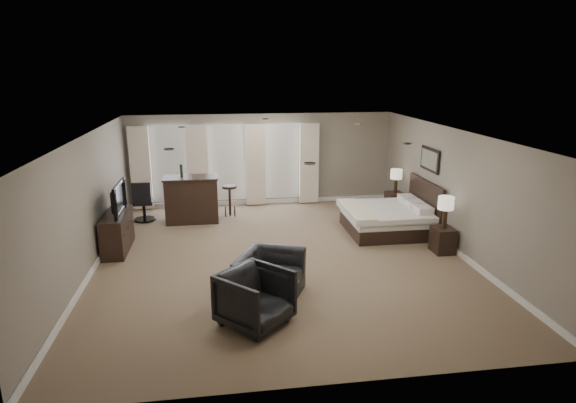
{
  "coord_description": "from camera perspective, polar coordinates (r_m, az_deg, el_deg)",
  "views": [
    {
      "loc": [
        -1.22,
        -9.31,
        3.83
      ],
      "look_at": [
        0.2,
        0.4,
        1.1
      ],
      "focal_mm": 30.0,
      "sensor_mm": 36.0,
      "label": 1
    }
  ],
  "objects": [
    {
      "name": "room",
      "position": [
        9.73,
        -0.82,
        0.46
      ],
      "size": [
        7.6,
        8.6,
        2.64
      ],
      "color": "brown",
      "rests_on": "ground"
    },
    {
      "name": "tv",
      "position": [
        10.89,
        -19.81,
        -0.97
      ],
      "size": [
        0.66,
        1.15,
        0.15
      ],
      "primitive_type": "imported",
      "rotation": [
        0.0,
        0.0,
        1.57
      ],
      "color": "black",
      "rests_on": "dresser"
    },
    {
      "name": "nightstand_near",
      "position": [
        10.86,
        17.86,
        -4.36
      ],
      "size": [
        0.41,
        0.5,
        0.55
      ],
      "primitive_type": "cube",
      "color": "black",
      "rests_on": "ground"
    },
    {
      "name": "bar_stool_left",
      "position": [
        13.28,
        -10.77,
        0.18
      ],
      "size": [
        0.43,
        0.43,
        0.75
      ],
      "primitive_type": "cube",
      "rotation": [
        0.0,
        0.0,
        -0.26
      ],
      "color": "black",
      "rests_on": "ground"
    },
    {
      "name": "armchair_near",
      "position": [
        8.36,
        -2.16,
        -7.93
      ],
      "size": [
        1.16,
        1.35,
        1.0
      ],
      "primitive_type": "imported",
      "rotation": [
        0.0,
        0.0,
        1.13
      ],
      "color": "black",
      "rests_on": "ground"
    },
    {
      "name": "lamp_far",
      "position": [
        13.24,
        12.67,
        2.37
      ],
      "size": [
        0.31,
        0.31,
        0.65
      ],
      "primitive_type": "cube",
      "color": "beige",
      "rests_on": "nightstand_far"
    },
    {
      "name": "nightstand_far",
      "position": [
        13.38,
        12.51,
        -0.18
      ],
      "size": [
        0.43,
        0.53,
        0.57
      ],
      "primitive_type": "cube",
      "color": "black",
      "rests_on": "ground"
    },
    {
      "name": "window_bay",
      "position": [
        13.68,
        -7.27,
        4.34
      ],
      "size": [
        5.25,
        0.2,
        2.3
      ],
      "color": "silver",
      "rests_on": "room"
    },
    {
      "name": "lamp_near",
      "position": [
        10.67,
        18.13,
        -1.24
      ],
      "size": [
        0.33,
        0.33,
        0.69
      ],
      "primitive_type": "cube",
      "color": "beige",
      "rests_on": "nightstand_near"
    },
    {
      "name": "wall_art",
      "position": [
        11.85,
        16.42,
        4.8
      ],
      "size": [
        0.04,
        0.96,
        0.56
      ],
      "primitive_type": "cube",
      "color": "slate",
      "rests_on": "room"
    },
    {
      "name": "armchair_far",
      "position": [
        7.49,
        -3.92,
        -11.07
      ],
      "size": [
        1.28,
        1.28,
        0.96
      ],
      "primitive_type": "imported",
      "rotation": [
        0.0,
        0.0,
        0.77
      ],
      "color": "black",
      "rests_on": "ground"
    },
    {
      "name": "dresser",
      "position": [
        11.03,
        -19.57,
        -3.42
      ],
      "size": [
        0.46,
        1.43,
        0.83
      ],
      "primitive_type": "cube",
      "color": "black",
      "rests_on": "ground"
    },
    {
      "name": "desk_chair",
      "position": [
        12.92,
        -16.77,
        0.09
      ],
      "size": [
        0.55,
        0.55,
        1.06
      ],
      "primitive_type": "cube",
      "rotation": [
        0.0,
        0.0,
        3.16
      ],
      "color": "black",
      "rests_on": "ground"
    },
    {
      "name": "bar_stool_right",
      "position": [
        12.94,
        -6.91,
        0.11
      ],
      "size": [
        0.48,
        0.48,
        0.82
      ],
      "primitive_type": "cube",
      "rotation": [
        0.0,
        0.0,
        0.26
      ],
      "color": "black",
      "rests_on": "ground"
    },
    {
      "name": "bar_counter",
      "position": [
        12.53,
        -11.33,
        0.28
      ],
      "size": [
        1.37,
        0.71,
        1.19
      ],
      "primitive_type": "cube",
      "color": "black",
      "rests_on": "ground"
    },
    {
      "name": "bed",
      "position": [
        11.69,
        11.0,
        -0.69
      ],
      "size": [
        1.95,
        1.86,
        1.24
      ],
      "primitive_type": "cube",
      "color": "silver",
      "rests_on": "ground"
    }
  ]
}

